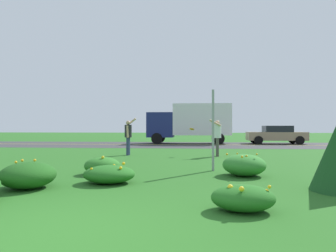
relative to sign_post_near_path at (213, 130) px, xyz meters
name	(u,v)px	position (x,y,z in m)	size (l,w,h in m)	color
ground_plane	(153,158)	(-2.39, 3.99, -1.26)	(120.00, 120.00, 0.00)	#26601E
highway_strip	(171,145)	(-2.39, 14.04, -1.25)	(120.00, 8.25, 0.01)	#38383A
highway_center_stripe	(171,145)	(-2.39, 14.04, -1.25)	(120.00, 0.16, 0.00)	yellow
daylily_clump_mid_right	(28,175)	(-4.23, -3.16, -0.96)	(1.18, 1.28, 0.64)	#1E5619
daylily_clump_mid_center	(109,174)	(-2.62, -2.38, -1.04)	(1.24, 1.10, 0.47)	#23661E
daylily_clump_front_right	(102,166)	(-3.21, -1.00, -1.01)	(1.02, 0.97, 0.55)	#2D7526
daylily_clump_front_center	(243,198)	(0.20, -4.66, -1.04)	(1.03, 0.84, 0.45)	#23661E
daylily_clump_mid_left	(244,165)	(0.80, -0.95, -0.96)	(1.19, 1.29, 0.65)	#337F2D
sign_post_near_path	(213,130)	(0.00, 0.00, 0.00)	(0.07, 0.10, 2.51)	#93969B
person_thrower_dark_shirt	(128,134)	(-3.74, 5.05, -0.25)	(0.53, 0.50, 1.79)	#232328
person_catcher_white_shirt	(217,135)	(0.47, 4.77, -0.26)	(0.56, 0.50, 1.71)	silver
frisbee_orange	(192,129)	(-0.70, 5.04, 0.00)	(0.25, 0.23, 0.14)	orange
car_tan_center_left	(276,135)	(5.94, 15.90, -0.52)	(4.50, 2.00, 1.45)	#937F60
box_truck_navy	(191,121)	(-0.88, 15.90, 0.55)	(6.70, 2.46, 3.20)	navy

